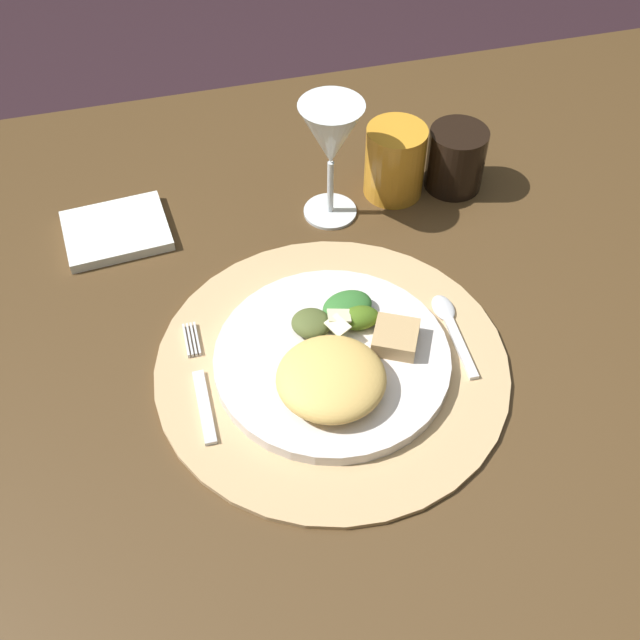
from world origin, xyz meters
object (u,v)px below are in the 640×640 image
at_px(dining_table, 377,398).
at_px(amber_tumbler, 395,161).
at_px(wine_glass, 334,138).
at_px(dark_tumbler, 456,159).
at_px(spoon, 449,322).
at_px(fork, 201,386).
at_px(dinner_plate, 332,359).
at_px(napkin, 116,231).

height_order(dining_table, amber_tumbler, amber_tumbler).
xyz_separation_m(wine_glass, dark_tumbler, (0.16, 0.01, -0.07)).
height_order(spoon, amber_tumbler, amber_tumbler).
bearing_deg(amber_tumbler, fork, -138.63).
bearing_deg(dark_tumbler, amber_tumbler, 174.83).
xyz_separation_m(spoon, wine_glass, (-0.07, 0.22, 0.10)).
bearing_deg(dark_tumbler, dining_table, -126.11).
distance_m(dining_table, wine_glass, 0.31).
xyz_separation_m(amber_tumbler, dark_tumbler, (0.08, -0.01, -0.01)).
distance_m(dining_table, dinner_plate, 0.14).
distance_m(fork, dark_tumbler, 0.44).
relative_size(napkin, dark_tumbler, 1.50).
relative_size(dinner_plate, wine_glass, 1.57).
xyz_separation_m(fork, spoon, (0.28, 0.02, -0.00)).
bearing_deg(fork, dinner_plate, -1.34).
height_order(fork, napkin, napkin).
xyz_separation_m(dining_table, amber_tumbler, (0.09, 0.24, 0.15)).
relative_size(spoon, napkin, 0.97).
relative_size(dining_table, amber_tumbler, 13.82).
relative_size(fork, napkin, 1.28).
height_order(spoon, dark_tumbler, dark_tumbler).
xyz_separation_m(spoon, napkin, (-0.34, 0.24, -0.00)).
xyz_separation_m(dining_table, dinner_plate, (-0.06, -0.02, 0.12)).
bearing_deg(dark_tumbler, fork, -146.11).
bearing_deg(spoon, napkin, 144.63).
bearing_deg(napkin, dinner_plate, -52.58).
distance_m(amber_tumbler, dark_tumbler, 0.08).
bearing_deg(dark_tumbler, napkin, 178.31).
height_order(dinner_plate, wine_glass, wine_glass).
height_order(dining_table, fork, fork).
bearing_deg(fork, wine_glass, 48.85).
height_order(dinner_plate, napkin, dinner_plate).
bearing_deg(amber_tumbler, dinner_plate, -120.29).
relative_size(fork, dark_tumbler, 1.91).
xyz_separation_m(dinner_plate, spoon, (0.14, 0.02, -0.00)).
distance_m(fork, wine_glass, 0.33).
distance_m(dinner_plate, spoon, 0.14).
distance_m(spoon, dark_tumbler, 0.25).
distance_m(wine_glass, dark_tumbler, 0.18).
bearing_deg(spoon, amber_tumbler, 87.22).
bearing_deg(napkin, dining_table, -42.76).
bearing_deg(amber_tumbler, spoon, -92.78).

